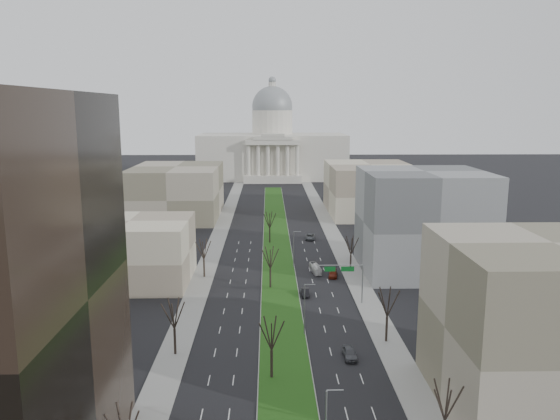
{
  "coord_description": "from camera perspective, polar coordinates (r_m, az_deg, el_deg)",
  "views": [
    {
      "loc": [
        -2.39,
        -32.95,
        38.48
      ],
      "look_at": [
        0.86,
        115.5,
        10.53
      ],
      "focal_mm": 35.0,
      "sensor_mm": 36.0,
      "label": 1
    }
  ],
  "objects": [
    {
      "name": "streetlamp_median_c",
      "position": [
        132.44,
        1.45,
        -4.07
      ],
      "size": [
        1.9,
        0.2,
        9.16
      ],
      "color": "gray",
      "rests_on": "ground"
    },
    {
      "name": "building_tan_right",
      "position": [
        78.9,
        25.99,
        -10.85
      ],
      "size": [
        26.0,
        24.0,
        22.0
      ],
      "primitive_type": "cube",
      "color": "#78715C",
      "rests_on": "ground"
    },
    {
      "name": "tree_right_mid",
      "position": [
        92.63,
        11.18,
        -9.32
      ],
      "size": [
        5.52,
        5.52,
        9.94
      ],
      "color": "black",
      "rests_on": "ground"
    },
    {
      "name": "box_van",
      "position": [
        130.07,
        3.73,
        -6.12
      ],
      "size": [
        2.47,
        7.11,
        1.94
      ],
      "primitive_type": "imported",
      "rotation": [
        0.0,
        0.0,
        0.12
      ],
      "color": "white",
      "rests_on": "ground"
    },
    {
      "name": "median",
      "position": [
        156.72,
        -0.34,
        -3.51
      ],
      "size": [
        8.0,
        222.03,
        0.2
      ],
      "color": "#999993",
      "rests_on": "ground"
    },
    {
      "name": "car_red",
      "position": [
        127.24,
        5.57,
        -6.67
      ],
      "size": [
        2.66,
        5.02,
        1.39
      ],
      "primitive_type": "imported",
      "rotation": [
        0.0,
        0.0,
        -0.15
      ],
      "color": "#631C0D",
      "rests_on": "ground"
    },
    {
      "name": "mast_arm_signs",
      "position": [
        109.1,
        7.22,
        -6.69
      ],
      "size": [
        9.12,
        0.24,
        8.09
      ],
      "color": "gray",
      "rests_on": "ground"
    },
    {
      "name": "building_far_left",
      "position": [
        197.89,
        -10.73,
        1.91
      ],
      "size": [
        30.0,
        40.0,
        18.0
      ],
      "primitive_type": "cube",
      "color": "#78715C",
      "rests_on": "ground"
    },
    {
      "name": "car_grey_near",
      "position": [
        88.53,
        7.29,
        -14.61
      ],
      "size": [
        2.05,
        4.84,
        1.63
      ],
      "primitive_type": "imported",
      "rotation": [
        0.0,
        0.0,
        0.02
      ],
      "color": "#484A50",
      "rests_on": "ground"
    },
    {
      "name": "tree_median_b",
      "position": [
        117.25,
        -1.02,
        -4.92
      ],
      "size": [
        5.4,
        5.4,
        9.72
      ],
      "color": "black",
      "rests_on": "ground"
    },
    {
      "name": "sidewalk_right",
      "position": [
        135.06,
        7.31,
        -5.95
      ],
      "size": [
        5.0,
        330.0,
        0.15
      ],
      "primitive_type": "cube",
      "color": "gray",
      "rests_on": "ground"
    },
    {
      "name": "tree_left_mid",
      "position": [
        88.11,
        -11.03,
        -10.48
      ],
      "size": [
        5.4,
        5.4,
        9.72
      ],
      "color": "black",
      "rests_on": "ground"
    },
    {
      "name": "ground",
      "position": [
        157.73,
        -0.35,
        -3.46
      ],
      "size": [
        600.0,
        600.0,
        0.0
      ],
      "primitive_type": "plane",
      "color": "black",
      "rests_on": "ground"
    },
    {
      "name": "tree_right_far",
      "position": [
        130.44,
        7.44,
        -3.61
      ],
      "size": [
        5.04,
        5.04,
        9.07
      ],
      "color": "black",
      "rests_on": "ground"
    },
    {
      "name": "tree_median_a",
      "position": [
        79.45,
        -0.89,
        -12.68
      ],
      "size": [
        5.4,
        5.4,
        9.72
      ],
      "color": "black",
      "rests_on": "ground"
    },
    {
      "name": "building_beige_left",
      "position": [
        125.85,
        -15.33,
        -4.21
      ],
      "size": [
        26.0,
        22.0,
        14.0
      ],
      "primitive_type": "cube",
      "color": "gray",
      "rests_on": "ground"
    },
    {
      "name": "sidewalk_left",
      "position": [
        134.44,
        -7.7,
        -6.04
      ],
      "size": [
        5.0,
        330.0,
        0.15
      ],
      "primitive_type": "cube",
      "color": "gray",
      "rests_on": "ground"
    },
    {
      "name": "car_black",
      "position": [
        114.55,
        2.64,
        -8.6
      ],
      "size": [
        1.56,
        4.42,
        1.45
      ],
      "primitive_type": "imported",
      "rotation": [
        0.0,
        0.0,
        -0.01
      ],
      "color": "black",
      "rests_on": "ground"
    },
    {
      "name": "tree_left_far",
      "position": [
        125.89,
        -7.99,
        -4.0
      ],
      "size": [
        5.28,
        5.28,
        9.5
      ],
      "color": "black",
      "rests_on": "ground"
    },
    {
      "name": "tree_right_near",
      "position": [
        66.43,
        16.96,
        -18.43
      ],
      "size": [
        5.16,
        5.16,
        9.29
      ],
      "color": "black",
      "rests_on": "ground"
    },
    {
      "name": "building_far_right",
      "position": [
        203.59,
        9.35,
        2.19
      ],
      "size": [
        30.0,
        40.0,
        18.0
      ],
      "primitive_type": "cube",
      "color": "gray",
      "rests_on": "ground"
    },
    {
      "name": "car_grey_far",
      "position": [
        161.95,
        3.17,
        -2.81
      ],
      "size": [
        3.08,
        5.87,
        1.58
      ],
      "primitive_type": "imported",
      "rotation": [
        0.0,
        0.0,
        -0.08
      ],
      "color": "#53575C",
      "rests_on": "ground"
    },
    {
      "name": "capitol",
      "position": [
        303.35,
        -0.8,
        6.47
      ],
      "size": [
        80.0,
        46.0,
        55.0
      ],
      "color": "beige",
      "rests_on": "ground"
    },
    {
      "name": "tree_median_c",
      "position": [
        156.15,
        -1.09,
        -0.97
      ],
      "size": [
        5.4,
        5.4,
        9.72
      ],
      "color": "black",
      "rests_on": "ground"
    },
    {
      "name": "building_grey_right",
      "position": [
        132.8,
        14.68,
        -1.19
      ],
      "size": [
        28.0,
        26.0,
        24.0
      ],
      "primitive_type": "cube",
      "color": "slate",
      "rests_on": "ground"
    },
    {
      "name": "streetlamp_median_b",
      "position": [
        94.37,
        2.61,
        -10.25
      ],
      "size": [
        1.9,
        0.2,
        9.16
      ],
      "color": "gray",
      "rests_on": "ground"
    }
  ]
}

